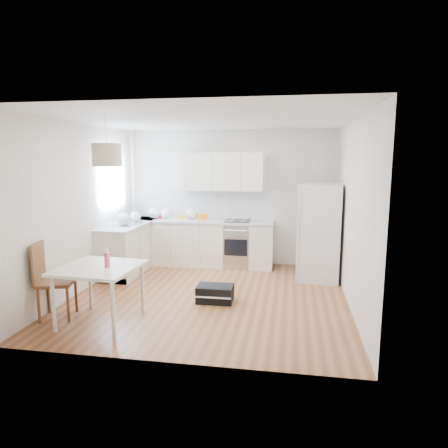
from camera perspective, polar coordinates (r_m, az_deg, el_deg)
name	(u,v)px	position (r m, az deg, el deg)	size (l,w,h in m)	color
floor	(210,296)	(6.38, -2.05, -10.22)	(4.20, 4.20, 0.00)	brown
ceiling	(209,119)	(6.03, -2.21, 14.72)	(4.20, 4.20, 0.00)	white
wall_back	(230,197)	(8.11, 0.90, 3.81)	(4.20, 4.20, 0.00)	beige
wall_left	(81,208)	(6.80, -19.74, 2.17)	(4.20, 4.20, 0.00)	beige
wall_right	(353,214)	(6.00, 17.93, 1.36)	(4.20, 4.20, 0.00)	beige
window_glassblock	(112,179)	(7.78, -15.68, 6.18)	(0.02, 1.00, 1.00)	#BFE0F9
cabinets_back	(199,243)	(8.07, -3.66, -2.77)	(3.00, 0.60, 0.88)	silver
cabinets_left	(131,248)	(7.88, -13.21, -3.31)	(0.60, 1.80, 0.88)	silver
counter_back	(198,221)	(7.99, -3.69, 0.45)	(3.02, 0.64, 0.04)	#B6B9BC
counter_left	(130,224)	(7.80, -13.33, -0.01)	(0.64, 1.82, 0.04)	#B6B9BC
backsplash_back	(201,204)	(8.23, -3.25, 2.90)	(3.00, 0.01, 0.58)	white
backsplash_left	(114,208)	(7.87, -15.39, 2.28)	(0.01, 1.80, 0.58)	white
upper_cabinets	(222,172)	(7.94, -0.35, 7.49)	(1.70, 0.32, 0.75)	silver
range_oven	(238,245)	(7.93, 1.98, -2.98)	(0.50, 0.61, 0.88)	silver
sink	(129,224)	(7.75, -13.48, 0.04)	(0.50, 0.80, 0.16)	silver
refrigerator	(320,232)	(7.27, 13.61, -1.08)	(0.82, 0.85, 1.70)	white
dining_table	(99,273)	(5.44, -17.38, -6.65)	(1.03, 1.03, 0.76)	beige
dining_chair	(57,280)	(5.85, -22.80, -7.44)	(0.44, 0.44, 1.04)	#472D15
drink_bottle	(107,258)	(5.31, -16.38, -4.72)	(0.07, 0.07, 0.24)	#E03E60
gym_bag	(215,294)	(6.10, -1.28, -9.91)	(0.54, 0.35, 0.25)	black
pendant_lamp	(107,155)	(5.25, -16.38, 9.45)	(0.37, 0.37, 0.29)	beige
grocery_bag_a	(154,213)	(8.26, -9.97, 1.55)	(0.25, 0.21, 0.22)	silver
grocery_bag_b	(166,214)	(8.18, -8.23, 1.48)	(0.24, 0.20, 0.21)	silver
grocery_bag_c	(192,214)	(8.06, -4.56, 1.47)	(0.25, 0.21, 0.22)	silver
grocery_bag_d	(136,216)	(7.98, -12.51, 1.07)	(0.21, 0.18, 0.19)	silver
grocery_bag_e	(124,219)	(7.57, -14.09, 0.69)	(0.25, 0.21, 0.22)	silver
snack_orange	(203,217)	(7.98, -3.06, 1.04)	(0.18, 0.11, 0.12)	orange
snack_yellow	(182,218)	(8.00, -6.02, 0.92)	(0.14, 0.09, 0.10)	yellow
snack_red	(158,216)	(8.29, -9.39, 1.19)	(0.16, 0.10, 0.11)	red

